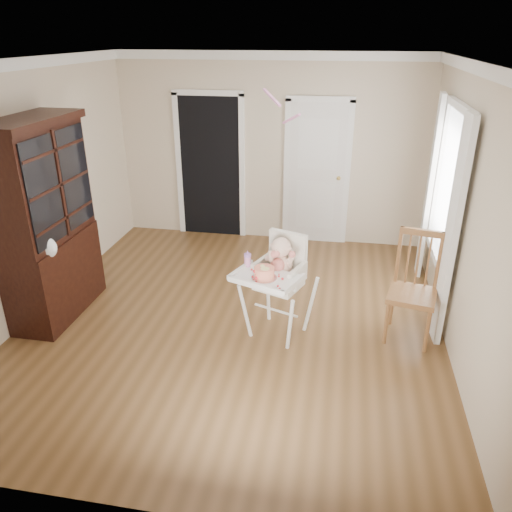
% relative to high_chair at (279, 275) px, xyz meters
% --- Properties ---
extents(floor, '(5.00, 5.00, 0.00)m').
position_rel_high_chair_xyz_m(floor, '(-0.52, 0.20, -0.69)').
color(floor, brown).
rests_on(floor, ground).
extents(ceiling, '(5.00, 5.00, 0.00)m').
position_rel_high_chair_xyz_m(ceiling, '(-0.52, 0.20, 2.01)').
color(ceiling, white).
rests_on(ceiling, wall_back).
extents(wall_back, '(4.50, 0.00, 4.50)m').
position_rel_high_chair_xyz_m(wall_back, '(-0.52, 2.70, 0.66)').
color(wall_back, beige).
rests_on(wall_back, floor).
extents(wall_left, '(0.00, 5.00, 5.00)m').
position_rel_high_chair_xyz_m(wall_left, '(-2.77, 0.20, 0.66)').
color(wall_left, beige).
rests_on(wall_left, floor).
extents(wall_right, '(0.00, 5.00, 5.00)m').
position_rel_high_chair_xyz_m(wall_right, '(1.73, 0.20, 0.66)').
color(wall_right, beige).
rests_on(wall_right, floor).
extents(crown_molding, '(4.50, 5.00, 0.12)m').
position_rel_high_chair_xyz_m(crown_molding, '(-0.52, 0.20, 1.95)').
color(crown_molding, white).
rests_on(crown_molding, ceiling).
extents(doorway, '(1.06, 0.05, 2.22)m').
position_rel_high_chair_xyz_m(doorway, '(-1.42, 2.68, 0.42)').
color(doorway, black).
rests_on(doorway, wall_back).
extents(closet_door, '(0.96, 0.09, 2.13)m').
position_rel_high_chair_xyz_m(closet_door, '(0.18, 2.67, 0.33)').
color(closet_door, white).
rests_on(closet_door, wall_back).
extents(window_right, '(0.13, 1.84, 2.30)m').
position_rel_high_chair_xyz_m(window_right, '(1.66, 1.00, 0.60)').
color(window_right, white).
rests_on(window_right, wall_right).
extents(high_chair, '(0.86, 0.96, 1.12)m').
position_rel_high_chair_xyz_m(high_chair, '(0.00, 0.00, 0.00)').
color(high_chair, white).
rests_on(high_chair, floor).
extents(baby, '(0.30, 0.30, 0.47)m').
position_rel_high_chair_xyz_m(baby, '(0.01, 0.03, 0.15)').
color(baby, beige).
rests_on(baby, high_chair).
extents(cake, '(0.25, 0.25, 0.12)m').
position_rel_high_chair_xyz_m(cake, '(-0.11, -0.26, 0.14)').
color(cake, silver).
rests_on(cake, high_chair).
extents(sippy_cup, '(0.07, 0.07, 0.17)m').
position_rel_high_chair_xyz_m(sippy_cup, '(-0.31, -0.03, 0.16)').
color(sippy_cup, pink).
rests_on(sippy_cup, high_chair).
extents(china_cabinet, '(0.57, 1.29, 2.18)m').
position_rel_high_chair_xyz_m(china_cabinet, '(-2.50, 0.02, 0.40)').
color(china_cabinet, black).
rests_on(china_cabinet, floor).
extents(dining_chair, '(0.55, 0.55, 1.14)m').
position_rel_high_chair_xyz_m(dining_chair, '(1.35, 0.20, -0.16)').
color(dining_chair, brown).
rests_on(dining_chair, floor).
extents(streamer, '(0.27, 0.44, 0.15)m').
position_rel_high_chair_xyz_m(streamer, '(-0.29, 1.32, 1.57)').
color(streamer, '#F48DCA').
rests_on(streamer, ceiling).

